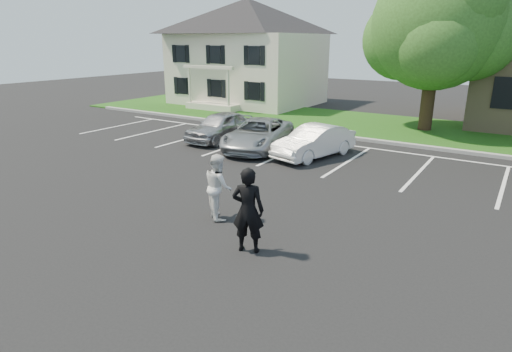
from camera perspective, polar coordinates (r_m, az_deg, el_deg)
The scene contains 11 objects.
ground_plane at distance 11.25m, azimuth -2.78°, elevation -7.39°, with size 90.00×90.00×0.00m, color black.
curb at distance 21.64m, azimuth 16.04°, elevation 4.47°, with size 40.00×0.30×0.15m, color gray.
grass_strip at distance 25.43m, azimuth 18.75°, elevation 6.04°, with size 44.00×8.00×0.08m, color #1D4410.
stall_lines at distance 18.43m, azimuth 17.32°, elevation 1.91°, with size 34.00×5.36×0.01m.
house at distance 34.03m, azimuth -1.13°, elevation 16.10°, with size 10.30×9.22×7.60m.
tree at distance 25.04m, azimuth 23.19°, elevation 17.68°, with size 7.80×7.20×8.80m.
man_black_suit at distance 9.86m, azimuth -1.07°, elevation -4.59°, with size 0.75×0.49×2.05m, color black.
man_white_shirt at distance 11.82m, azimuth -5.03°, elevation -1.39°, with size 0.89×0.69×1.83m, color silver.
car_silver_west at distance 21.30m, azimuth -4.77°, elevation 6.63°, with size 1.66×4.13×1.41m, color #AAABB0.
car_silver_minivan at distance 19.50m, azimuth 0.30°, elevation 5.58°, with size 2.24×4.86×1.35m, color #9C9FA3.
car_white_sedan at distance 18.27m, azimuth 7.77°, elevation 4.56°, with size 1.41×4.04×1.33m, color white.
Camera 1 is at (5.97, -8.26, 4.76)m, focal length 30.00 mm.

